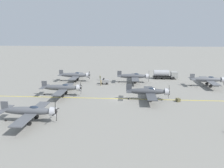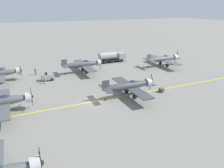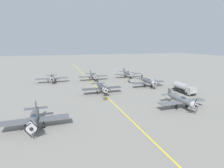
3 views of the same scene
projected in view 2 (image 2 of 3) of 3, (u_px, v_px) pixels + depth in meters
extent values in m
plane|color=gray|center=(95.00, 101.00, 37.23)|extent=(400.00, 400.00, 0.00)
cube|color=yellow|center=(95.00, 101.00, 37.23)|extent=(0.30, 160.00, 0.01)
cylinder|color=#B7B7BC|center=(18.00, 71.00, 47.34)|extent=(1.58, 0.90, 1.58)
ellipsoid|color=#232D3D|center=(1.00, 70.00, 45.86)|extent=(0.80, 1.70, 0.76)
cube|color=#52555A|center=(0.00, 74.00, 46.02)|extent=(12.00, 2.10, 0.16)
sphere|color=black|center=(21.00, 71.00, 47.53)|extent=(0.56, 0.56, 0.56)
cube|color=black|center=(20.00, 67.00, 47.85)|extent=(1.34, 0.06, 1.34)
cube|color=black|center=(21.00, 73.00, 48.27)|extent=(1.34, 0.06, 1.34)
cube|color=black|center=(21.00, 74.00, 47.21)|extent=(1.34, 0.06, 1.34)
cube|color=black|center=(20.00, 69.00, 46.79)|extent=(1.34, 0.06, 1.34)
cylinder|color=black|center=(0.00, 75.00, 47.52)|extent=(0.14, 0.14, 1.26)
cylinder|color=black|center=(1.00, 78.00, 47.73)|extent=(0.22, 0.90, 0.90)
cylinder|color=black|center=(0.00, 79.00, 44.95)|extent=(0.14, 0.14, 1.26)
cylinder|color=black|center=(1.00, 82.00, 45.16)|extent=(0.22, 0.90, 0.90)
cylinder|color=#B7B7BC|center=(35.00, 165.00, 19.48)|extent=(1.57, 0.90, 1.58)
sphere|color=black|center=(41.00, 163.00, 19.68)|extent=(0.56, 0.56, 0.56)
cube|color=black|center=(39.00, 156.00, 20.36)|extent=(1.75, 0.06, 0.44)
cube|color=black|center=(40.00, 156.00, 19.25)|extent=(0.44, 0.06, 1.75)
ellipsoid|color=#585A5F|center=(162.00, 59.00, 57.90)|extent=(1.50, 9.50, 1.42)
cylinder|color=#B7B7BC|center=(175.00, 57.00, 59.63)|extent=(1.57, 0.90, 1.58)
ellipsoid|color=#232D3D|center=(166.00, 56.00, 58.15)|extent=(0.80, 1.70, 0.76)
cube|color=#585A5F|center=(164.00, 60.00, 58.31)|extent=(12.00, 2.10, 0.16)
cube|color=#585A5F|center=(149.00, 60.00, 56.26)|extent=(4.40, 1.10, 0.12)
cube|color=#585A5F|center=(149.00, 57.00, 56.04)|extent=(0.14, 1.30, 1.60)
sphere|color=black|center=(177.00, 57.00, 59.82)|extent=(0.56, 0.56, 0.56)
cube|color=black|center=(179.00, 59.00, 59.22)|extent=(1.69, 0.06, 0.74)
cube|color=black|center=(178.00, 54.00, 59.28)|extent=(0.74, 0.06, 1.69)
cube|color=black|center=(175.00, 55.00, 60.42)|extent=(1.69, 0.06, 0.74)
cube|color=black|center=(176.00, 60.00, 60.36)|extent=(0.74, 0.06, 1.69)
cylinder|color=black|center=(161.00, 61.00, 59.81)|extent=(0.14, 0.14, 1.26)
cylinder|color=black|center=(160.00, 63.00, 60.02)|extent=(0.22, 0.90, 0.90)
cylinder|color=black|center=(167.00, 63.00, 57.24)|extent=(0.14, 0.14, 1.26)
cylinder|color=black|center=(167.00, 66.00, 57.45)|extent=(0.22, 0.90, 0.90)
cylinder|color=black|center=(148.00, 67.00, 56.92)|extent=(0.12, 0.36, 0.36)
ellipsoid|color=#4C4E53|center=(81.00, 64.00, 52.50)|extent=(1.50, 9.50, 1.42)
cylinder|color=#B7B7BC|center=(99.00, 62.00, 54.23)|extent=(1.58, 0.90, 1.58)
ellipsoid|color=#232D3D|center=(86.00, 62.00, 52.75)|extent=(0.80, 1.70, 0.76)
cube|color=#4C4E53|center=(85.00, 65.00, 52.91)|extent=(12.00, 2.10, 0.16)
cube|color=#4C4E53|center=(64.00, 66.00, 50.86)|extent=(4.40, 1.10, 0.12)
cube|color=#4C4E53|center=(64.00, 63.00, 50.64)|extent=(0.14, 1.30, 1.60)
sphere|color=black|center=(101.00, 62.00, 54.43)|extent=(0.56, 0.56, 0.56)
cube|color=black|center=(102.00, 63.00, 53.67)|extent=(1.75, 0.06, 0.16)
cube|color=black|center=(100.00, 59.00, 54.14)|extent=(0.16, 0.06, 1.75)
cube|color=black|center=(99.00, 62.00, 55.18)|extent=(1.75, 0.06, 0.16)
cube|color=black|center=(101.00, 66.00, 54.72)|extent=(0.16, 0.06, 1.75)
cylinder|color=black|center=(83.00, 66.00, 54.41)|extent=(0.14, 0.14, 1.26)
cylinder|color=black|center=(83.00, 69.00, 54.63)|extent=(0.22, 0.90, 0.90)
cylinder|color=black|center=(87.00, 69.00, 51.84)|extent=(0.14, 0.14, 1.26)
cylinder|color=black|center=(87.00, 72.00, 52.06)|extent=(0.22, 0.90, 0.90)
cylinder|color=black|center=(65.00, 74.00, 51.53)|extent=(0.12, 0.36, 0.36)
cylinder|color=#B7B7BC|center=(28.00, 97.00, 33.79)|extent=(1.58, 0.90, 1.58)
ellipsoid|color=#232D3D|center=(4.00, 97.00, 32.31)|extent=(0.80, 1.70, 0.76)
cube|color=#4E5056|center=(2.00, 103.00, 32.47)|extent=(12.00, 2.10, 0.16)
sphere|color=black|center=(32.00, 97.00, 33.98)|extent=(0.56, 0.56, 0.56)
cube|color=black|center=(32.00, 101.00, 33.45)|extent=(1.62, 0.06, 0.93)
cube|color=black|center=(31.00, 93.00, 33.37)|extent=(0.93, 0.06, 1.62)
cube|color=black|center=(31.00, 92.00, 34.51)|extent=(1.62, 0.06, 0.93)
cube|color=black|center=(32.00, 100.00, 34.59)|extent=(0.93, 0.06, 1.62)
cylinder|color=black|center=(3.00, 103.00, 33.97)|extent=(0.14, 0.14, 1.26)
cylinder|color=black|center=(4.00, 107.00, 34.18)|extent=(0.22, 0.90, 0.90)
cylinder|color=black|center=(3.00, 111.00, 31.40)|extent=(0.14, 0.14, 1.26)
cylinder|color=black|center=(4.00, 115.00, 31.61)|extent=(0.22, 0.90, 0.90)
ellipsoid|color=#404348|center=(127.00, 86.00, 38.47)|extent=(1.50, 9.50, 1.42)
cylinder|color=#B7B7BC|center=(148.00, 82.00, 40.20)|extent=(1.58, 0.90, 1.58)
ellipsoid|color=#232D3D|center=(133.00, 82.00, 38.73)|extent=(0.80, 1.70, 0.76)
cube|color=#404348|center=(131.00, 87.00, 38.88)|extent=(12.00, 2.10, 0.16)
cube|color=#404348|center=(106.00, 89.00, 36.83)|extent=(4.40, 1.10, 0.12)
cube|color=#404348|center=(106.00, 85.00, 36.61)|extent=(0.14, 1.30, 1.60)
sphere|color=black|center=(151.00, 82.00, 40.40)|extent=(0.56, 0.56, 0.56)
cube|color=black|center=(153.00, 85.00, 39.87)|extent=(1.62, 0.06, 0.93)
cube|color=black|center=(152.00, 79.00, 39.79)|extent=(0.93, 0.06, 1.62)
cube|color=black|center=(148.00, 79.00, 40.92)|extent=(1.62, 0.06, 0.93)
cube|color=black|center=(149.00, 85.00, 41.01)|extent=(0.93, 0.06, 1.62)
cylinder|color=black|center=(127.00, 88.00, 40.38)|extent=(0.14, 0.14, 1.26)
cylinder|color=black|center=(127.00, 91.00, 40.60)|extent=(0.22, 0.90, 0.90)
cylinder|color=black|center=(135.00, 93.00, 37.81)|extent=(0.14, 0.14, 1.26)
cylinder|color=black|center=(135.00, 97.00, 38.03)|extent=(0.22, 0.90, 0.90)
cylinder|color=black|center=(106.00, 100.00, 37.50)|extent=(0.12, 0.36, 0.36)
cube|color=black|center=(112.00, 60.00, 62.89)|extent=(2.25, 8.00, 0.40)
cube|color=#999993|center=(121.00, 56.00, 63.76)|extent=(2.50, 2.08, 2.00)
cylinder|color=#9E9EA3|center=(107.00, 56.00, 61.93)|extent=(2.10, 4.96, 2.10)
cylinder|color=black|center=(118.00, 59.00, 64.91)|extent=(0.30, 1.00, 1.00)
cylinder|color=black|center=(121.00, 60.00, 62.87)|extent=(0.30, 1.00, 1.00)
cylinder|color=black|center=(109.00, 60.00, 63.79)|extent=(0.30, 1.00, 1.00)
cylinder|color=black|center=(112.00, 61.00, 61.76)|extent=(0.30, 1.00, 1.00)
cylinder|color=black|center=(102.00, 60.00, 62.98)|extent=(0.30, 1.00, 1.00)
cylinder|color=black|center=(105.00, 62.00, 60.95)|extent=(0.30, 1.00, 1.00)
cube|color=gray|center=(48.00, 77.00, 47.42)|extent=(1.40, 2.60, 1.10)
cube|color=black|center=(46.00, 74.00, 47.05)|extent=(0.70, 0.36, 0.44)
cylinder|color=black|center=(51.00, 78.00, 48.45)|extent=(0.20, 0.60, 0.60)
cylinder|color=black|center=(52.00, 79.00, 47.28)|extent=(0.20, 0.60, 0.60)
cylinder|color=black|center=(44.00, 79.00, 47.90)|extent=(0.20, 0.60, 0.60)
cylinder|color=black|center=(45.00, 80.00, 46.72)|extent=(0.20, 0.60, 0.60)
cylinder|color=tan|center=(45.00, 82.00, 45.45)|extent=(0.26, 0.26, 0.83)
cylinder|color=tan|center=(45.00, 78.00, 45.19)|extent=(0.38, 0.38, 0.69)
sphere|color=tan|center=(45.00, 76.00, 45.04)|extent=(0.22, 0.22, 0.22)
cylinder|color=#515638|center=(36.00, 73.00, 51.11)|extent=(0.26, 0.26, 0.82)
cylinder|color=#515638|center=(35.00, 70.00, 50.85)|extent=(0.38, 0.38, 0.68)
sphere|color=tan|center=(35.00, 68.00, 50.70)|extent=(0.22, 0.22, 0.22)
cube|color=brown|center=(161.00, 90.00, 41.12)|extent=(1.11, 1.02, 0.75)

